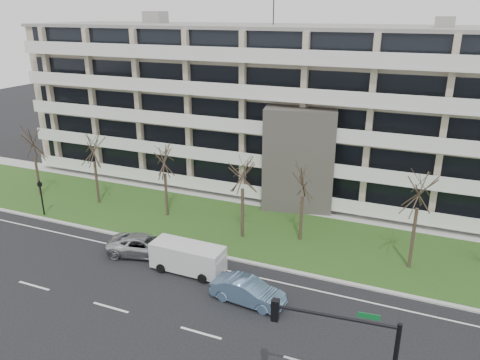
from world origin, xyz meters
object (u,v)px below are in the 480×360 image
at_px(silver_pickup, 145,245).
at_px(traffic_signal, 350,356).
at_px(blue_sedan, 248,291).
at_px(pedestrian_signal, 41,193).
at_px(white_van, 189,256).

xyz_separation_m(silver_pickup, traffic_signal, (16.12, -9.44, 3.08)).
height_order(blue_sedan, pedestrian_signal, pedestrian_signal).
distance_m(blue_sedan, traffic_signal, 10.36).
bearing_deg(silver_pickup, blue_sedan, -119.66).
xyz_separation_m(blue_sedan, pedestrian_signal, (-20.88, 4.97, 1.27)).
distance_m(white_van, traffic_signal, 15.12).
xyz_separation_m(silver_pickup, blue_sedan, (9.02, -2.55, 0.02)).
relative_size(white_van, pedestrian_signal, 1.58).
bearing_deg(silver_pickup, traffic_signal, -134.24).
relative_size(silver_pickup, pedestrian_signal, 1.66).
distance_m(silver_pickup, pedestrian_signal, 12.18).
xyz_separation_m(traffic_signal, pedestrian_signal, (-27.98, 11.87, -1.79)).
bearing_deg(traffic_signal, silver_pickup, 143.92).
bearing_deg(white_van, traffic_signal, -34.94).
bearing_deg(pedestrian_signal, blue_sedan, -22.23).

